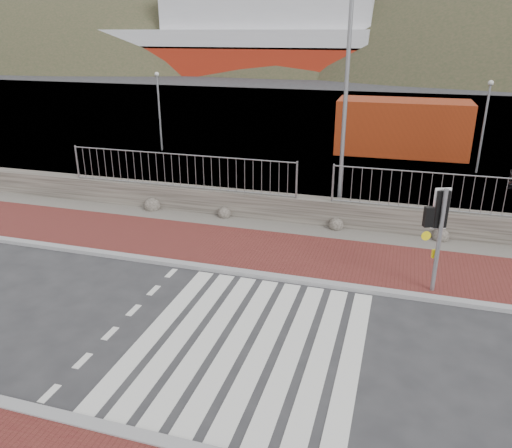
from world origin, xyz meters
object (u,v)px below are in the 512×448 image
(traffic_signal_far, at_px, (441,219))
(streetlight, at_px, (350,89))
(ferry, at_px, (228,36))
(shipping_container, at_px, (402,127))

(traffic_signal_far, bearing_deg, streetlight, -81.53)
(ferry, bearing_deg, shipping_container, -61.04)
(ferry, bearing_deg, streetlight, -66.89)
(streetlight, relative_size, shipping_container, 1.16)
(traffic_signal_far, xyz_separation_m, shipping_container, (-1.20, 15.49, -0.57))
(traffic_signal_far, relative_size, shipping_container, 0.41)
(streetlight, height_order, shipping_container, streetlight)
(ferry, height_order, shipping_container, ferry)
(ferry, xyz_separation_m, shipping_container, (27.13, -49.02, -3.97))
(ferry, relative_size, shipping_container, 7.48)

